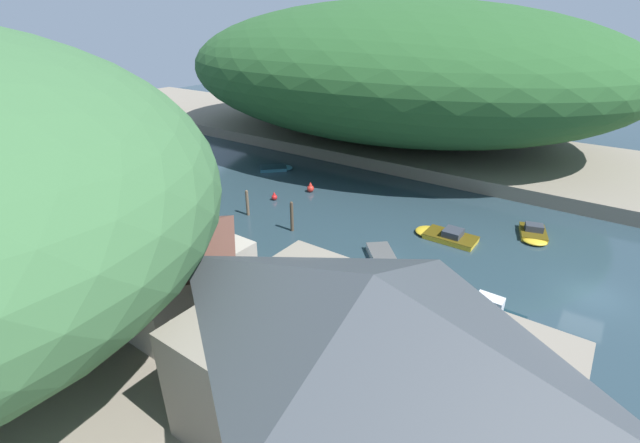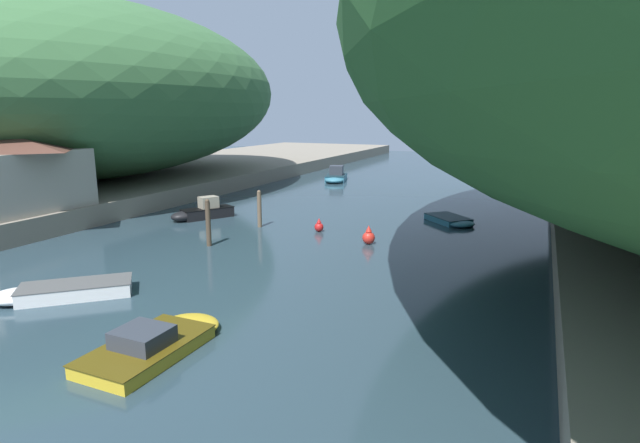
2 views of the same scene
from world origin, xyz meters
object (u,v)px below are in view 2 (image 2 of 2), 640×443
at_px(boat_red_skiff, 452,220).
at_px(channel_buoy_far, 319,226).
at_px(boathouse_shed, 7,170).
at_px(boat_open_rowboat, 157,341).
at_px(boat_navy_launch, 59,292).
at_px(boat_moored_right, 336,177).
at_px(channel_buoy_near, 369,237).
at_px(boat_cabin_cruiser, 202,212).

height_order(boat_red_skiff, channel_buoy_far, channel_buoy_far).
distance_m(boat_red_skiff, channel_buoy_far, 9.22).
height_order(boathouse_shed, boat_open_rowboat, boathouse_shed).
distance_m(boat_navy_launch, boat_red_skiff, 23.71).
bearing_deg(boat_navy_launch, boathouse_shed, 18.41).
height_order(boat_moored_right, channel_buoy_near, boat_moored_right).
height_order(boat_moored_right, boat_navy_launch, boat_moored_right).
height_order(boat_cabin_cruiser, channel_buoy_near, boat_cabin_cruiser).
bearing_deg(boat_open_rowboat, boat_cabin_cruiser, 123.39).
height_order(boathouse_shed, channel_buoy_far, boathouse_shed).
relative_size(boat_moored_right, boat_open_rowboat, 1.06).
relative_size(boathouse_shed, channel_buoy_near, 7.24).
height_order(boat_cabin_cruiser, boat_navy_launch, boat_cabin_cruiser).
height_order(boathouse_shed, channel_buoy_near, boathouse_shed).
bearing_deg(boat_open_rowboat, boat_moored_right, 104.40).
relative_size(boat_cabin_cruiser, channel_buoy_near, 4.21).
bearing_deg(boathouse_shed, boat_open_rowboat, -24.87).
distance_m(boat_open_rowboat, channel_buoy_near, 15.07).
xyz_separation_m(boat_cabin_cruiser, channel_buoy_far, (9.05, -0.18, -0.14)).
height_order(boat_open_rowboat, boat_red_skiff, boat_open_rowboat).
distance_m(boathouse_shed, channel_buoy_far, 19.37).
bearing_deg(boat_red_skiff, channel_buoy_near, 21.16).
bearing_deg(boat_moored_right, channel_buoy_near, 100.87).
distance_m(boat_red_skiff, channel_buoy_near, 8.14).
relative_size(boathouse_shed, boat_navy_launch, 1.57).
relative_size(boathouse_shed, boat_cabin_cruiser, 1.72).
xyz_separation_m(boat_open_rowboat, boat_red_skiff, (5.31, 22.34, -0.10)).
relative_size(boat_navy_launch, boat_red_skiff, 1.23).
xyz_separation_m(boat_red_skiff, channel_buoy_far, (-7.18, -5.79, 0.14)).
relative_size(boat_open_rowboat, channel_buoy_near, 4.63).
distance_m(boat_cabin_cruiser, channel_buoy_far, 9.06).
xyz_separation_m(boat_moored_right, channel_buoy_near, (11.65, -23.72, -0.07)).
xyz_separation_m(boat_cabin_cruiser, boat_red_skiff, (16.23, 5.60, -0.28)).
bearing_deg(channel_buoy_near, boat_navy_launch, -123.37).
xyz_separation_m(boathouse_shed, boat_open_rowboat, (19.34, -8.97, -3.55)).
bearing_deg(boat_moored_right, boat_cabin_cruiser, 71.63).
bearing_deg(channel_buoy_far, boat_navy_launch, -108.21).
bearing_deg(boat_cabin_cruiser, boathouse_shed, 71.10).
bearing_deg(boat_moored_right, boat_navy_launch, 79.45).
xyz_separation_m(boathouse_shed, boat_navy_launch, (12.65, -7.08, -3.56)).
relative_size(boat_navy_launch, boat_open_rowboat, 0.99).
relative_size(boat_cabin_cruiser, boat_red_skiff, 1.12).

